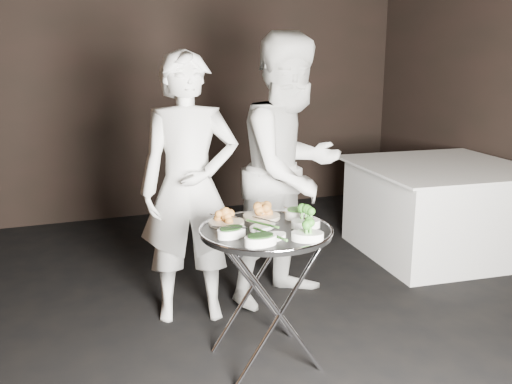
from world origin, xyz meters
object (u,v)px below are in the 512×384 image
object	(u,v)px
serving_tray	(266,231)
waiter_left	(189,189)
tray_stand	(266,290)
waiter_right	(291,171)
dining_table	(439,209)

from	to	relation	value
serving_tray	waiter_left	world-z (taller)	waiter_left
waiter_left	tray_stand	bearing A→B (deg)	-60.24
tray_stand	serving_tray	bearing A→B (deg)	-90.00
waiter_left	serving_tray	bearing A→B (deg)	-60.24
serving_tray	waiter_right	xyz separation A→B (m)	(0.48, 0.75, 0.15)
waiter_right	dining_table	size ratio (longest dim) A/B	1.34
serving_tray	tray_stand	bearing A→B (deg)	90.00
tray_stand	waiter_right	distance (m)	1.02
dining_table	waiter_left	bearing A→B (deg)	-169.86
waiter_right	dining_table	distance (m)	1.68
waiter_left	waiter_right	xyz separation A→B (m)	(0.72, 0.03, 0.06)
tray_stand	waiter_right	size ratio (longest dim) A/B	0.42
tray_stand	dining_table	size ratio (longest dim) A/B	0.56
tray_stand	waiter_right	bearing A→B (deg)	57.13
dining_table	waiter_right	bearing A→B (deg)	-166.47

